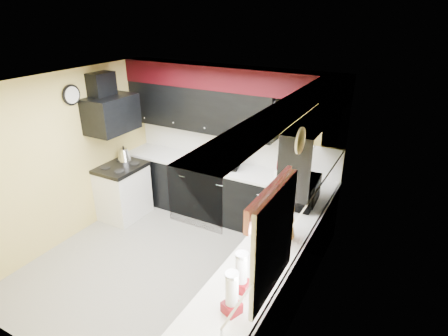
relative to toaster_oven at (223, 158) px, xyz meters
The scene contains 35 objects.
ground 1.84m from the toaster_oven, 90.29° to the right, with size 3.60×3.60×0.00m, color gray.
wall_back 0.36m from the toaster_oven, 91.37° to the left, with size 3.60×0.06×2.50m, color #E0C666.
wall_right 2.33m from the toaster_oven, 39.61° to the right, with size 0.06×3.60×2.50m, color #E0C666.
wall_left 2.34m from the toaster_oven, 140.62° to the right, with size 0.06×3.60×2.50m, color #E0C666.
ceiling 2.05m from the toaster_oven, 90.29° to the right, with size 3.60×3.60×0.06m, color white.
cab_back 0.64m from the toaster_oven, 114.47° to the left, with size 3.60×0.60×0.90m, color black.
cab_right 2.41m from the toaster_oven, 50.08° to the right, with size 0.60×3.00×0.90m, color black.
counter_back 0.17m from the toaster_oven, 114.47° to the left, with size 3.62×0.64×0.04m, color white.
counter_right 2.33m from the toaster_oven, 50.08° to the right, with size 0.64×3.02×0.04m, color white.
splash_back 0.32m from the toaster_oven, 91.41° to the left, with size 3.60×0.02×0.50m, color white.
splash_right 2.32m from the toaster_oven, 39.77° to the right, with size 0.02×3.60×0.50m, color white.
upper_back 0.89m from the toaster_oven, 164.41° to the left, with size 2.60×0.35×0.70m, color black.
upper_right 1.86m from the toaster_oven, 19.83° to the right, with size 0.35×1.80×0.70m, color black.
soffit_back 1.24m from the toaster_oven, 93.16° to the left, with size 3.60×0.36×0.35m, color black.
soffit_right 2.63m from the toaster_oven, 45.89° to the right, with size 0.36×3.24×0.35m, color black.
stove 1.80m from the toaster_oven, 154.06° to the right, with size 0.60×0.75×0.86m, color white.
cooktop 1.69m from the toaster_oven, 154.06° to the right, with size 0.62×0.77×0.06m, color black.
hood 1.86m from the toaster_oven, 154.79° to the right, with size 0.50×0.78×0.55m, color black.
hood_duct 2.15m from the toaster_oven, 156.51° to the right, with size 0.24×0.40×0.40m, color black.
window 3.01m from the toaster_oven, 53.29° to the right, with size 0.03×0.86×0.96m, color white, non-canonical shape.
valance 3.06m from the toaster_oven, 54.15° to the right, with size 0.04×0.88×0.20m, color red.
pan_top 1.22m from the toaster_oven, ahead, with size 0.03×0.22×0.40m, color black, non-canonical shape.
pan_mid 1.05m from the toaster_oven, ahead, with size 0.03×0.28×0.46m, color black, non-canonical shape.
pan_low 1.05m from the toaster_oven, 13.60° to the left, with size 0.03×0.24×0.42m, color black, non-canonical shape.
cut_board 1.10m from the toaster_oven, 12.57° to the right, with size 0.03×0.26×0.35m, color white.
baskets 2.09m from the toaster_oven, 43.46° to the right, with size 0.27×0.27×0.50m, color brown, non-canonical shape.
clock 2.41m from the toaster_oven, 145.24° to the right, with size 0.03×0.30×0.30m, color black, non-canonical shape.
deco_plate 2.80m from the toaster_oven, 46.13° to the right, with size 0.03×0.24×0.24m, color white, non-canonical shape.
toaster_oven is the anchor object (origin of this frame).
microwave 1.55m from the toaster_oven, 20.87° to the right, with size 0.60×0.41×0.33m, color black.
utensil_crock 0.96m from the toaster_oven, ahead, with size 0.15×0.15×0.16m, color white.
knife_block 1.02m from the toaster_oven, ahead, with size 0.09×0.13×0.20m, color black.
kettle 1.70m from the toaster_oven, 162.47° to the right, with size 0.23×0.23×0.20m, color #B5B5B9, non-canonical shape.
dispenser_a 2.83m from the toaster_oven, 58.04° to the right, with size 0.14×0.14×0.37m, color maroon, non-canonical shape.
dispenser_b 3.09m from the toaster_oven, 60.01° to the right, with size 0.14×0.14×0.38m, color #630010, non-canonical shape.
Camera 1 is at (2.65, -3.34, 3.33)m, focal length 30.00 mm.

